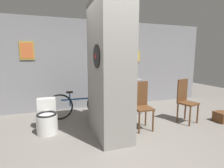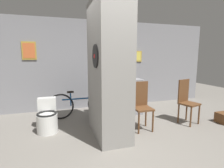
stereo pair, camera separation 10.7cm
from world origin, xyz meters
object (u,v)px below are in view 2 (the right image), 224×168
at_px(chair_by_doorway, 187,100).
at_px(bottle_tall, 126,76).
at_px(toilet, 47,118).
at_px(bicycle, 81,104).
at_px(chair_near_pillar, 141,104).

xyz_separation_m(chair_by_doorway, bottle_tall, (-1.09, 1.04, 0.49)).
distance_m(toilet, chair_by_doorway, 3.13).
bearing_deg(chair_by_doorway, bicycle, 138.42).
bearing_deg(chair_near_pillar, bottle_tall, 87.24).
distance_m(bicycle, bottle_tall, 1.41).
xyz_separation_m(toilet, chair_by_doorway, (3.09, -0.45, 0.27)).
height_order(bicycle, bottle_tall, bottle_tall).
height_order(chair_near_pillar, chair_by_doorway, same).
xyz_separation_m(bicycle, bottle_tall, (1.22, -0.07, 0.70)).
height_order(chair_near_pillar, bottle_tall, bottle_tall).
bearing_deg(chair_near_pillar, chair_by_doorway, 1.82).
relative_size(toilet, chair_near_pillar, 0.66).
bearing_deg(toilet, chair_near_pillar, -13.33).
bearing_deg(bottle_tall, chair_near_pillar, -94.38).
bearing_deg(bicycle, bottle_tall, -3.24).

